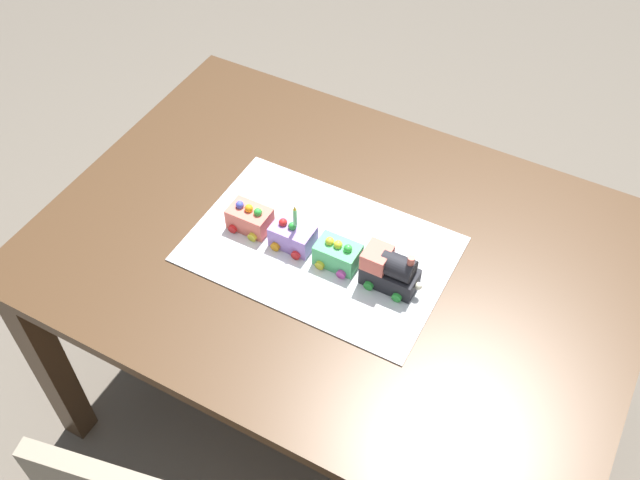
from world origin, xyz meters
TOP-DOWN VIEW (x-y plane):
  - ground_plane at (0.00, 0.00)m, footprint 8.00×8.00m
  - dining_table at (0.00, 0.00)m, footprint 1.40×1.00m
  - cake_board at (0.03, 0.03)m, footprint 0.60×0.40m
  - cake_locomotive at (-0.15, 0.05)m, footprint 0.14×0.08m
  - cake_car_tanker_mint_green at (-0.02, 0.05)m, footprint 0.10×0.08m
  - cake_car_hopper_lavender at (0.10, 0.05)m, footprint 0.10×0.08m
  - cake_car_caboose_coral at (0.21, 0.05)m, footprint 0.10×0.08m
  - birthday_candle at (0.09, 0.05)m, footprint 0.01×0.01m

SIDE VIEW (x-z plane):
  - ground_plane at x=0.00m, z-range 0.00..0.00m
  - dining_table at x=0.00m, z-range 0.26..1.00m
  - cake_board at x=0.03m, z-range 0.74..0.74m
  - cake_car_hopper_lavender at x=0.10m, z-range 0.74..0.81m
  - cake_car_tanker_mint_green at x=-0.02m, z-range 0.74..0.81m
  - cake_car_caboose_coral at x=0.21m, z-range 0.74..0.81m
  - cake_locomotive at x=-0.15m, z-range 0.73..0.85m
  - birthday_candle at x=0.09m, z-range 0.81..0.88m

